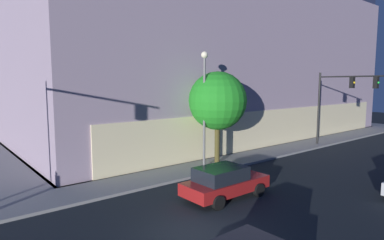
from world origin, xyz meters
The scene contains 7 objects.
ground_plane centered at (0.00, 0.00, 0.00)m, with size 120.00×120.00×0.00m, color black.
sidewalk_corner centered at (0.00, 35.62, 0.07)m, with size 80.00×60.00×0.15m, color gray.
modern_building centered at (16.97, 21.45, 8.97)m, with size 39.22×26.20×18.10m.
traffic_light_far_corner centered at (19.72, 4.46, 4.77)m, with size 0.68×5.53×6.43m.
street_lamp_sidewalk centered at (6.35, 6.72, 4.91)m, with size 0.44×0.44×7.52m.
sidewalk_tree centered at (7.79, 6.99, 4.47)m, with size 3.96×3.96×6.31m.
car_red centered at (3.62, 2.09, 0.83)m, with size 4.54×2.15×1.60m.
Camera 1 is at (-7.57, -9.16, 5.72)m, focal length 30.68 mm.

